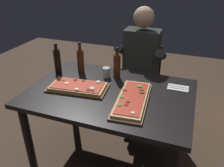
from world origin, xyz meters
The scene contains 11 objects.
ground_plane centered at (0.00, 0.00, 0.00)m, with size 6.40×6.40×0.00m, color #4C3828.
dining_table centered at (0.00, 0.00, 0.64)m, with size 1.40×0.96×0.74m.
pizza_rectangular_front centered at (-0.28, -0.06, 0.76)m, with size 0.54×0.32×0.05m.
pizza_rectangular_left centered at (0.22, -0.09, 0.76)m, with size 0.30×0.62×0.05m.
wine_bottle_dark centered at (-0.60, 0.16, 0.87)m, with size 0.06×0.06×0.31m.
oil_bottle_amber centered at (-0.03, 0.27, 0.86)m, with size 0.07×0.07×0.30m.
vinegar_bottle_green centered at (-0.41, 0.26, 0.87)m, with size 0.07×0.07×0.31m.
tumbler_near_camera centered at (-0.13, 0.25, 0.79)m, with size 0.07×0.07×0.10m.
napkin_cutlery_set centered at (0.54, 0.25, 0.74)m, with size 0.18×0.11×0.01m.
diner_chair centered at (0.08, 0.86, 0.49)m, with size 0.44×0.44×0.87m.
seated_diner centered at (0.08, 0.74, 0.74)m, with size 0.53×0.41×1.33m.
Camera 1 is at (0.61, -1.61, 1.72)m, focal length 36.97 mm.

